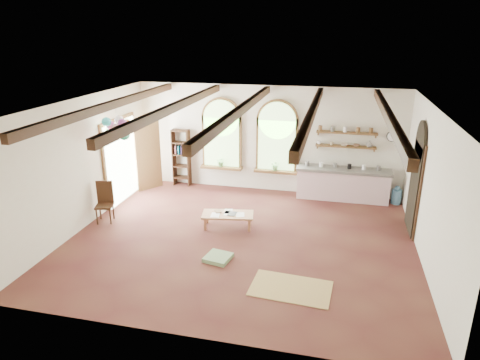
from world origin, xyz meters
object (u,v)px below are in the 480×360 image
(coffee_table, at_px, (228,215))
(balloon_cluster, at_px, (117,129))
(side_chair, at_px, (105,210))
(kitchen_counter, at_px, (343,184))

(coffee_table, relative_size, balloon_cluster, 1.18)
(coffee_table, relative_size, side_chair, 1.28)
(coffee_table, height_order, side_chair, side_chair)
(kitchen_counter, bearing_deg, side_chair, -153.45)
(kitchen_counter, distance_m, side_chair, 6.66)
(coffee_table, distance_m, side_chair, 3.20)
(kitchen_counter, relative_size, coffee_table, 1.98)
(side_chair, bearing_deg, coffee_table, 6.75)
(coffee_table, xyz_separation_m, balloon_cluster, (-2.93, 0.20, 2.02))
(side_chair, xyz_separation_m, balloon_cluster, (0.25, 0.58, 2.03))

